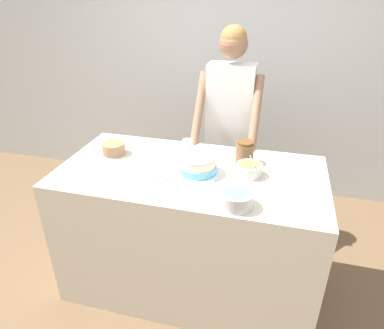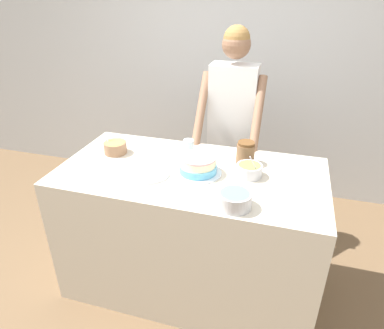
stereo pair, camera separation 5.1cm
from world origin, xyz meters
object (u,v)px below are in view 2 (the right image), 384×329
at_px(drinking_glass, 189,148).
at_px(stoneware_jar, 245,153).
at_px(ceramic_plate, 150,174).
at_px(frosting_bowl_olive, 249,170).
at_px(frosting_bowl_blue, 235,199).
at_px(cake, 198,166).
at_px(frosting_bowl_yellow, 115,147).
at_px(person_baker, 232,115).

relative_size(drinking_glass, stoneware_jar, 0.81).
bearing_deg(stoneware_jar, ceramic_plate, -148.71).
bearing_deg(frosting_bowl_olive, frosting_bowl_blue, -94.47).
xyz_separation_m(cake, ceramic_plate, (-0.28, -0.11, -0.05)).
bearing_deg(frosting_bowl_yellow, ceramic_plate, -32.78).
relative_size(frosting_bowl_yellow, stoneware_jar, 1.04).
relative_size(frosting_bowl_yellow, frosting_bowl_olive, 0.94).
relative_size(cake, frosting_bowl_yellow, 1.88).
xyz_separation_m(frosting_bowl_blue, ceramic_plate, (-0.56, 0.20, -0.04)).
bearing_deg(frosting_bowl_yellow, stoneware_jar, 6.58).
distance_m(cake, frosting_bowl_olive, 0.31).
bearing_deg(frosting_bowl_blue, ceramic_plate, 160.86).
bearing_deg(stoneware_jar, frosting_bowl_yellow, -173.42).
relative_size(person_baker, stoneware_jar, 11.57).
xyz_separation_m(person_baker, frosting_bowl_blue, (0.21, -1.05, -0.09)).
distance_m(person_baker, ceramic_plate, 0.93).
bearing_deg(drinking_glass, person_baker, 69.77).
relative_size(drinking_glass, ceramic_plate, 0.50).
distance_m(frosting_bowl_olive, frosting_bowl_blue, 0.36).
xyz_separation_m(person_baker, drinking_glass, (-0.20, -0.53, -0.08)).
distance_m(person_baker, frosting_bowl_olive, 0.74).
bearing_deg(cake, frosting_bowl_blue, -46.89).
bearing_deg(frosting_bowl_yellow, frosting_bowl_blue, -24.75).
xyz_separation_m(person_baker, cake, (-0.07, -0.74, -0.08)).
height_order(cake, ceramic_plate, cake).
height_order(frosting_bowl_olive, drinking_glass, frosting_bowl_olive).
xyz_separation_m(person_baker, frosting_bowl_olive, (0.24, -0.69, -0.09)).
distance_m(person_baker, frosting_bowl_yellow, 0.94).
distance_m(frosting_bowl_yellow, frosting_bowl_blue, 1.00).
relative_size(person_baker, drinking_glass, 14.29).
bearing_deg(frosting_bowl_yellow, cake, -10.73).
height_order(frosting_bowl_yellow, frosting_bowl_blue, frosting_bowl_yellow).
height_order(cake, frosting_bowl_olive, frosting_bowl_olive).
height_order(frosting_bowl_yellow, frosting_bowl_olive, frosting_bowl_olive).
bearing_deg(cake, ceramic_plate, -159.32).
bearing_deg(frosting_bowl_olive, stoneware_jar, 106.85).
relative_size(frosting_bowl_olive, drinking_glass, 1.37).
relative_size(frosting_bowl_yellow, ceramic_plate, 0.64).
bearing_deg(ceramic_plate, frosting_bowl_olive, 15.20).
bearing_deg(ceramic_plate, frosting_bowl_blue, -19.14).
xyz_separation_m(frosting_bowl_olive, drinking_glass, (-0.43, 0.16, 0.02)).
bearing_deg(person_baker, ceramic_plate, -112.45).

